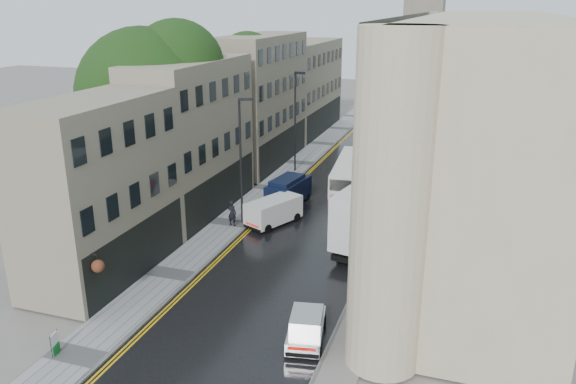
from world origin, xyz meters
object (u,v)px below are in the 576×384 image
Objects in this scene: white_lorry at (342,223)px; silver_hatchback at (287,340)px; tree_far at (227,101)px; navy_van at (269,195)px; lamp_post_near at (241,163)px; estate_sign at (55,344)px; tree_near at (147,119)px; cream_bus at (333,185)px; pedestrian at (232,213)px; white_van at (250,214)px; lamp_post_far at (295,123)px.

white_lorry is 11.03m from silver_hatchback.
tree_far reaches higher than silver_hatchback.
lamp_post_near is (-0.73, -3.40, 3.32)m from navy_van.
white_lorry is 7.98× the size of estate_sign.
tree_near is 14.89m from cream_bus.
tree_near is 13.02m from tree_far.
white_lorry reaches higher than pedestrian.
silver_hatchback is 15.14m from white_van.
navy_van is (-4.12, -3.36, -0.15)m from cream_bus.
white_lorry is 8.57m from lamp_post_near.
lamp_post_far is (6.99, 13.04, -2.33)m from tree_near.
tree_near reaches higher than silver_hatchback.
cream_bus is 2.30× the size of white_van.
pedestrian is (-1.19, -4.12, -0.14)m from navy_van.
white_lorry is at bearing 44.74° from estate_sign.
estate_sign is at bearing -88.05° from navy_van.
navy_van is 4.29m from pedestrian.
tree_near reaches higher than pedestrian.
cream_bus is at bearing -116.45° from pedestrian.
navy_van is (7.90, -10.15, -5.05)m from tree_far.
navy_van is at bearing 19.19° from tree_near.
tree_near is 1.73× the size of white_lorry.
tree_near is at bearing 126.75° from silver_hatchback.
lamp_post_near is at bearing 72.46° from estate_sign.
pedestrian reaches higher than estate_sign.
pedestrian is at bearing -64.80° from tree_far.
navy_van is at bearing -52.10° from tree_far.
tree_near is at bearing -105.75° from lamp_post_far.
estate_sign is (-2.46, -20.45, -0.56)m from navy_van.
cream_bus is 1.07× the size of lamp_post_far.
white_van is (7.90, -13.84, -5.26)m from tree_far.
pedestrian is at bearing -97.29° from navy_van.
cream_bus reaches higher than navy_van.
silver_hatchback is 10.25m from estate_sign.
navy_van is at bearing 71.39° from estate_sign.
tree_far is 6.88m from lamp_post_far.
lamp_post_far is (-8.27, 16.27, 2.49)m from white_lorry.
cream_bus is 5.25× the size of pedestrian.
lamp_post_far is (-1.21, 13.88, 3.65)m from white_van.
pedestrian is at bearing -77.47° from lamp_post_far.
white_lorry is 4.36× the size of pedestrian.
tree_near reaches higher than white_lorry.
lamp_post_near is 13.60m from lamp_post_far.
pedestrian is 1.83× the size of estate_sign.
white_van is 14.41m from lamp_post_far.
navy_van is (-7.06, 6.08, -0.94)m from white_lorry.
tree_near is 3.05× the size of navy_van.
tree_far is (0.30, 13.00, -0.72)m from tree_near.
white_lorry is at bearing 175.53° from pedestrian.
tree_far reaches higher than estate_sign.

